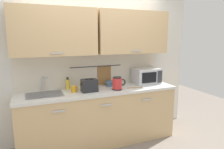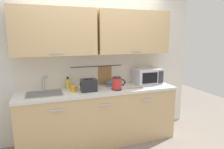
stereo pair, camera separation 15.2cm
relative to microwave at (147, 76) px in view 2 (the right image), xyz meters
name	(u,v)px [view 2 (the right image)]	position (x,y,z in m)	size (l,w,h in m)	color
counter_unit	(99,115)	(-0.93, -0.11, -0.58)	(2.53, 0.64, 0.90)	tan
back_wall_assembly	(95,49)	(-0.92, 0.12, 0.49)	(3.70, 0.41, 2.50)	silver
sink_faucet	(44,81)	(-1.75, 0.12, 0.01)	(0.09, 0.17, 0.22)	#B2B5BA
microwave	(147,76)	(0.00, 0.00, 0.00)	(0.46, 0.35, 0.27)	silver
electric_kettle	(117,83)	(-0.66, -0.23, -0.03)	(0.23, 0.16, 0.21)	black
dish_soap_bottle	(68,84)	(-1.39, 0.08, -0.05)	(0.06, 0.06, 0.20)	yellow
mug_near_sink	(73,89)	(-1.33, -0.12, -0.09)	(0.12, 0.08, 0.09)	orange
mixing_bowl	(112,83)	(-0.66, 0.04, -0.09)	(0.21, 0.21, 0.08)	#4C7093
toaster	(89,85)	(-1.10, -0.17, -0.04)	(0.26, 0.17, 0.19)	#232326
mug_by_kettle	(88,85)	(-1.06, 0.06, -0.09)	(0.12, 0.08, 0.09)	silver
wooden_spoon	(137,88)	(-0.32, -0.25, -0.13)	(0.28, 0.06, 0.01)	#9E7042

